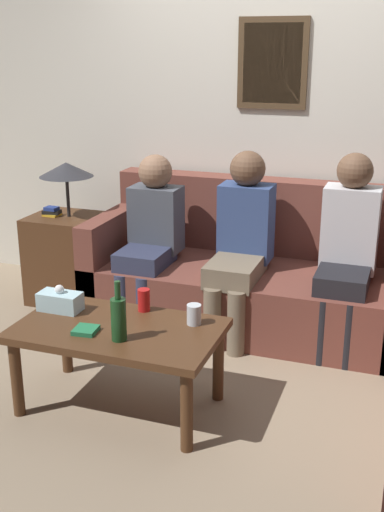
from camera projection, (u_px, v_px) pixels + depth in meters
ground_plane at (226, 353)px, 3.98m from camera, size 16.00×16.00×0.00m
wall_back at (272, 122)px, 4.49m from camera, size 9.00×0.08×2.60m
couch_main at (250, 277)px, 4.38m from camera, size 2.11×0.92×0.94m
coffee_table at (118, 338)px, 3.28m from camera, size 1.04×0.61×0.46m
side_table_with_lamp at (65, 250)px, 4.71m from camera, size 0.48×0.46×1.04m
wine_bottle at (119, 318)px, 3.08m from camera, size 0.08×0.08×0.30m
drinking_glass at (193, 314)px, 3.27m from camera, size 0.07×0.07×0.11m
book_stack at (86, 330)px, 3.19m from camera, size 0.12×0.13×0.02m
soda_can at (144, 300)px, 3.44m from camera, size 0.07×0.07×0.12m
tissue_box at (60, 301)px, 3.44m from camera, size 0.23×0.12×0.15m
person_left at (150, 232)px, 4.32m from camera, size 0.34×0.58×1.13m
person_middle at (241, 238)px, 4.12m from camera, size 0.34×0.64×1.18m
person_right at (347, 245)px, 3.93m from camera, size 0.34×0.59×1.20m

